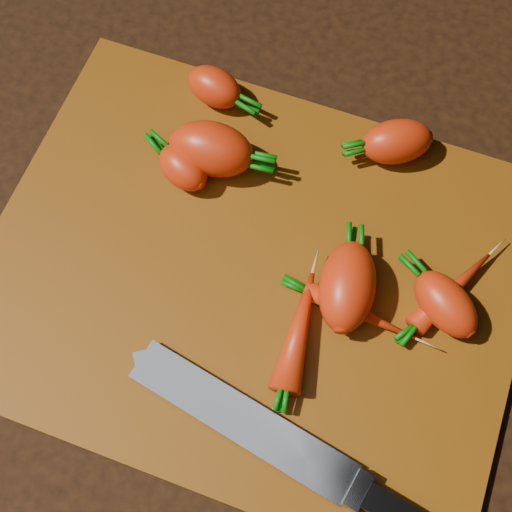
% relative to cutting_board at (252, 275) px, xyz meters
% --- Properties ---
extents(ground, '(2.00, 2.00, 0.01)m').
position_rel_cutting_board_xyz_m(ground, '(0.00, 0.00, -0.01)').
color(ground, black).
extents(cutting_board, '(0.50, 0.40, 0.01)m').
position_rel_cutting_board_xyz_m(cutting_board, '(0.00, 0.00, 0.00)').
color(cutting_board, '#6B3808').
rests_on(cutting_board, ground).
extents(carrot_0, '(0.09, 0.06, 0.05)m').
position_rel_cutting_board_xyz_m(carrot_0, '(-0.08, 0.10, 0.03)').
color(carrot_0, red).
rests_on(carrot_0, cutting_board).
extents(carrot_1, '(0.07, 0.06, 0.04)m').
position_rel_cutting_board_xyz_m(carrot_1, '(-0.10, 0.07, 0.03)').
color(carrot_1, red).
rests_on(carrot_1, cutting_board).
extents(carrot_2, '(0.06, 0.09, 0.05)m').
position_rel_cutting_board_xyz_m(carrot_2, '(0.09, 0.01, 0.03)').
color(carrot_2, red).
rests_on(carrot_2, cutting_board).
extents(carrot_3, '(0.08, 0.07, 0.04)m').
position_rel_cutting_board_xyz_m(carrot_3, '(0.09, 0.17, 0.03)').
color(carrot_3, red).
rests_on(carrot_3, cutting_board).
extents(carrot_4, '(0.07, 0.05, 0.04)m').
position_rel_cutting_board_xyz_m(carrot_4, '(-0.10, 0.17, 0.03)').
color(carrot_4, red).
rests_on(carrot_4, cutting_board).
extents(carrot_5, '(0.08, 0.07, 0.04)m').
position_rel_cutting_board_xyz_m(carrot_5, '(0.17, 0.02, 0.03)').
color(carrot_5, red).
rests_on(carrot_5, cutting_board).
extents(carrot_6, '(0.07, 0.10, 0.02)m').
position_rel_cutting_board_xyz_m(carrot_6, '(0.18, 0.04, 0.02)').
color(carrot_6, red).
rests_on(carrot_6, cutting_board).
extents(carrot_7, '(0.11, 0.03, 0.02)m').
position_rel_cutting_board_xyz_m(carrot_7, '(0.11, -0.01, 0.02)').
color(carrot_7, red).
rests_on(carrot_7, cutting_board).
extents(carrot_8, '(0.04, 0.11, 0.03)m').
position_rel_cutting_board_xyz_m(carrot_8, '(0.06, -0.04, 0.02)').
color(carrot_8, red).
rests_on(carrot_8, cutting_board).
extents(knife, '(0.34, 0.09, 0.02)m').
position_rel_cutting_board_xyz_m(knife, '(0.06, -0.14, 0.01)').
color(knife, gray).
rests_on(knife, cutting_board).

